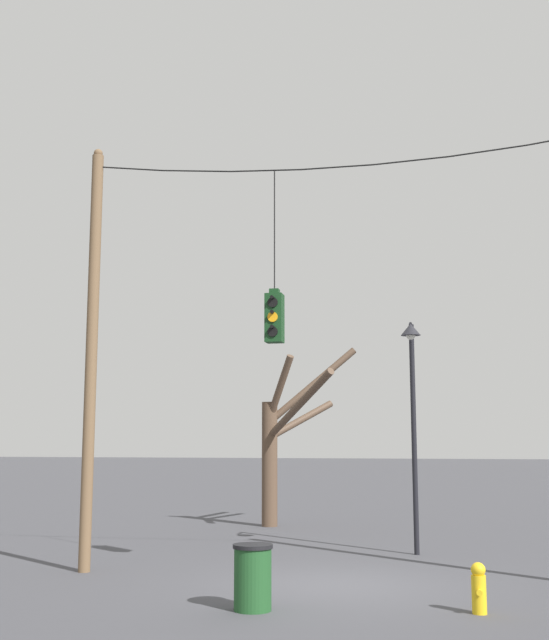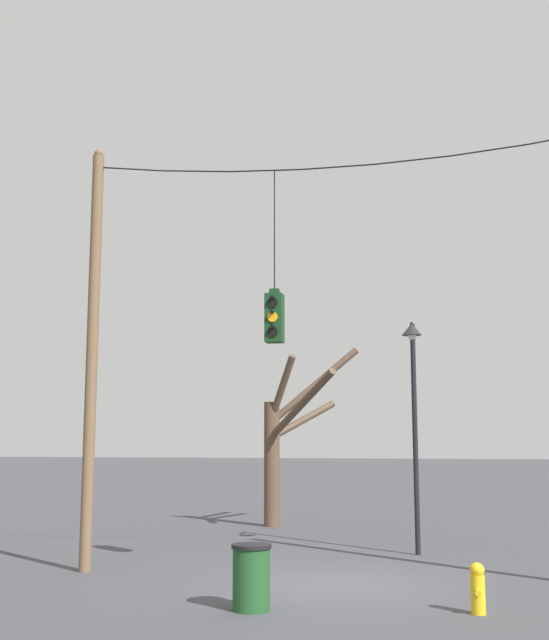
{
  "view_description": "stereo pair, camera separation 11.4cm",
  "coord_description": "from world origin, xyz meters",
  "views": [
    {
      "loc": [
        1.84,
        -14.87,
        2.58
      ],
      "look_at": [
        -1.27,
        0.44,
        4.93
      ],
      "focal_mm": 45.0,
      "sensor_mm": 36.0,
      "label": 1
    },
    {
      "loc": [
        1.95,
        -14.85,
        2.58
      ],
      "look_at": [
        -1.27,
        0.44,
        4.93
      ],
      "focal_mm": 45.0,
      "sensor_mm": 36.0,
      "label": 2
    }
  ],
  "objects": [
    {
      "name": "span_wire",
      "position": [
        0.0,
        0.44,
        8.1
      ],
      "size": [
        10.25,
        0.03,
        0.39
      ],
      "color": "black"
    },
    {
      "name": "fire_hydrant",
      "position": [
        2.36,
        -1.98,
        0.38
      ],
      "size": [
        0.22,
        0.3,
        0.75
      ],
      "color": "gold",
      "rests_on": "ground_plane"
    },
    {
      "name": "traffic_light_near_right_pole",
      "position": [
        -1.27,
        0.44,
        5.0
      ],
      "size": [
        0.34,
        0.58,
        3.52
      ],
      "color": "#143819"
    },
    {
      "name": "trash_bin",
      "position": [
        -1.03,
        -2.43,
        0.5
      ],
      "size": [
        0.62,
        0.62,
        0.99
      ],
      "color": "#1E4C23",
      "rests_on": "ground_plane"
    },
    {
      "name": "street_lamp",
      "position": [
        1.27,
        3.98,
        3.81
      ],
      "size": [
        0.46,
        0.79,
        5.3
      ],
      "color": "black",
      "rests_on": "ground_plane"
    },
    {
      "name": "ground_plane",
      "position": [
        0.0,
        0.0,
        0.0
      ],
      "size": [
        200.0,
        200.0,
        0.0
      ],
      "primitive_type": "plane",
      "color": "#424247"
    },
    {
      "name": "utility_pole_left",
      "position": [
        -5.12,
        0.44,
        4.36
      ],
      "size": [
        0.24,
        0.24,
        8.74
      ],
      "color": "brown",
      "rests_on": "ground_plane"
    },
    {
      "name": "bare_tree",
      "position": [
        -2.88,
        9.36,
        2.63
      ],
      "size": [
        2.89,
        4.08,
        5.46
      ],
      "color": "brown",
      "rests_on": "ground_plane"
    }
  ]
}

